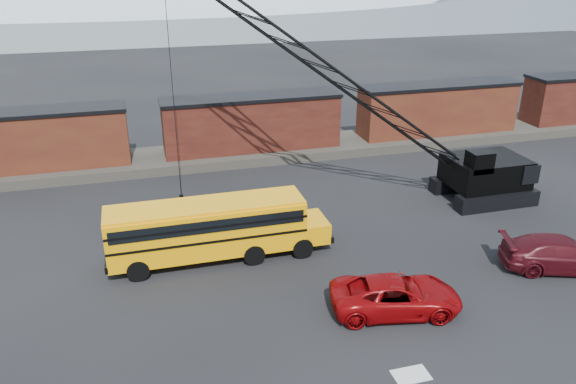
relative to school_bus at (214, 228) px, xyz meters
name	(u,v)px	position (x,y,z in m)	size (l,w,h in m)	color
ground	(359,317)	(5.32, -6.87, -1.79)	(160.00, 160.00, 0.00)	black
gravel_berm	(253,152)	(5.32, 15.13, -1.44)	(120.00, 5.00, 0.70)	#454139
boxcar_west_near	(28,140)	(-10.68, 15.13, 0.97)	(13.70, 3.10, 4.17)	#451813
boxcar_mid	(252,123)	(5.32, 15.13, 0.97)	(13.70, 3.10, 4.17)	#512016
boxcar_east_near	(438,108)	(21.32, 15.13, 0.97)	(13.70, 3.10, 4.17)	#451813
snow_patch	(411,375)	(5.82, -10.87, -1.78)	(1.40, 0.90, 0.02)	silver
school_bus	(214,228)	(0.00, 0.00, 0.00)	(11.65, 2.65, 3.19)	#F79D05
red_pickup	(396,295)	(7.06, -6.85, -0.98)	(2.68, 5.82, 1.62)	#8C0609
maroon_suv	(561,254)	(16.69, -5.75, -0.94)	(2.40, 5.90, 1.71)	#420B12
crawler_crane	(327,70)	(7.86, 5.37, 6.66)	(22.30, 6.94, 15.38)	black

